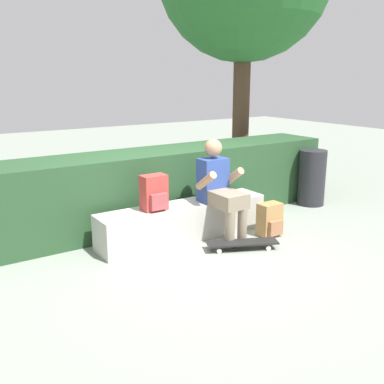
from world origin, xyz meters
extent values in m
plane|color=gray|center=(0.00, 0.00, 0.00)|extent=(24.00, 24.00, 0.00)
cube|color=#B5B2AB|center=(0.00, 0.44, 0.21)|extent=(2.14, 0.43, 0.42)
cube|color=#2D4793|center=(0.37, 0.37, 0.68)|extent=(0.34, 0.22, 0.52)
sphere|color=tan|center=(0.37, 0.37, 1.07)|extent=(0.21, 0.21, 0.21)
cube|color=gray|center=(0.37, 0.06, 0.51)|extent=(0.32, 0.40, 0.17)
cylinder|color=gray|center=(0.28, -0.09, 0.21)|extent=(0.11, 0.11, 0.42)
cylinder|color=gray|center=(0.46, -0.09, 0.21)|extent=(0.11, 0.11, 0.42)
cylinder|color=tan|center=(0.17, 0.23, 0.72)|extent=(0.09, 0.33, 0.27)
cylinder|color=tan|center=(0.57, 0.23, 0.72)|extent=(0.09, 0.33, 0.27)
cube|color=black|center=(0.34, -0.24, 0.08)|extent=(0.81, 0.52, 0.02)
cylinder|color=silver|center=(0.63, -0.29, 0.03)|extent=(0.06, 0.05, 0.05)
cylinder|color=silver|center=(0.57, -0.42, 0.03)|extent=(0.06, 0.05, 0.05)
cylinder|color=silver|center=(0.12, -0.05, 0.03)|extent=(0.06, 0.05, 0.05)
cylinder|color=silver|center=(0.06, -0.19, 0.03)|extent=(0.06, 0.05, 0.05)
cube|color=#B23833|center=(-0.40, 0.44, 0.62)|extent=(0.28, 0.18, 0.40)
cube|color=#9F4346|center=(-0.40, 0.32, 0.54)|extent=(0.20, 0.05, 0.18)
cube|color=#A37A47|center=(0.92, -0.06, 0.20)|extent=(0.28, 0.18, 0.40)
cube|color=#9E6645|center=(0.92, -0.17, 0.12)|extent=(0.20, 0.05, 0.18)
cube|color=#254627|center=(0.28, 1.17, 0.48)|extent=(4.81, 0.79, 0.95)
cylinder|color=#473323|center=(2.20, 2.07, 1.50)|extent=(0.28, 0.28, 2.99)
cylinder|color=#232328|center=(2.36, 0.58, 0.41)|extent=(0.40, 0.40, 0.83)
camera|label=1|loc=(-2.70, -3.79, 1.89)|focal=41.40mm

